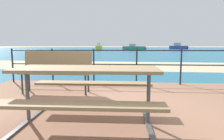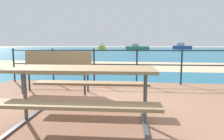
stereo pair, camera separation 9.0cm
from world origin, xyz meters
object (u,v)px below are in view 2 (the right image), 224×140
Objects in this scene: park_bench at (57,68)px; picnic_table at (83,81)px; boat_mid at (182,47)px; boat_far at (137,48)px; boat_near at (102,47)px.

picnic_table is at bearing -58.40° from park_bench.
boat_mid reaches higher than boat_far.
park_bench is at bearing -171.12° from boat_near.
boat_mid is at bearing 73.61° from picnic_table.
boat_mid is at bearing 59.37° from boat_far.
picnic_table is 0.56× the size of boat_near.
boat_near reaches higher than park_bench.
boat_far is at bearing 86.25° from picnic_table.
boat_mid is (13.05, 48.07, -0.10)m from picnic_table.
picnic_table is at bearing -170.02° from boat_near.
park_bench is 0.29× the size of boat_far.
park_bench is 40.85m from boat_near.
picnic_table is 0.36× the size of boat_far.
boat_mid is 13.41m from boat_far.
boat_far is (2.86, 39.05, -0.18)m from park_bench.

